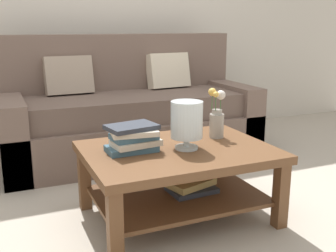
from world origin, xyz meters
TOP-DOWN VIEW (x-y plane):
  - ground_plane at (0.00, 0.00)m, footprint 10.00×10.00m
  - back_wall at (0.00, 1.65)m, footprint 6.40×0.12m
  - couch at (0.03, 0.90)m, footprint 2.18×0.90m
  - coffee_table at (-0.09, -0.41)m, footprint 1.09×0.80m
  - book_stack_main at (-0.35, -0.36)m, footprint 0.31×0.24m
  - glass_hurricane_vase at (-0.05, -0.44)m, footprint 0.19×0.19m
  - flower_pitcher at (0.24, -0.29)m, footprint 0.10×0.10m

SIDE VIEW (x-z plane):
  - ground_plane at x=0.00m, z-range 0.00..0.00m
  - coffee_table at x=-0.09m, z-range 0.10..0.54m
  - couch at x=0.03m, z-range -0.17..0.89m
  - book_stack_main at x=-0.35m, z-range 0.44..0.60m
  - flower_pitcher at x=0.24m, z-range 0.41..0.73m
  - glass_hurricane_vase at x=-0.05m, z-range 0.46..0.75m
  - back_wall at x=0.00m, z-range 0.00..2.70m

